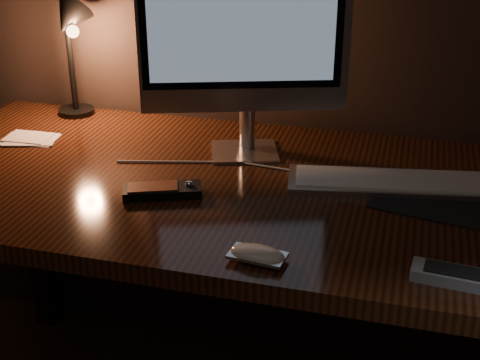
% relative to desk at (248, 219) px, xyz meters
% --- Properties ---
extents(desk, '(1.60, 0.75, 0.75)m').
position_rel_desk_xyz_m(desk, '(0.00, 0.00, 0.00)').
color(desk, '#3D1D0E').
rests_on(desk, ground).
extents(monitor, '(0.46, 0.19, 0.50)m').
position_rel_desk_xyz_m(monitor, '(-0.04, 0.09, 0.43)').
color(monitor, silver).
rests_on(monitor, desk).
extents(keyboard, '(0.50, 0.21, 0.02)m').
position_rel_desk_xyz_m(keyboard, '(0.34, 0.00, 0.14)').
color(keyboard, silver).
rests_on(keyboard, desk).
extents(mousepad, '(0.32, 0.27, 0.00)m').
position_rel_desk_xyz_m(mousepad, '(0.44, -0.04, 0.13)').
color(mousepad, black).
rests_on(mousepad, desk).
extents(mouse, '(0.11, 0.06, 0.02)m').
position_rel_desk_xyz_m(mouse, '(0.11, -0.38, 0.14)').
color(mouse, white).
rests_on(mouse, desk).
extents(media_remote, '(0.17, 0.12, 0.03)m').
position_rel_desk_xyz_m(media_remote, '(-0.14, -0.18, 0.14)').
color(media_remote, black).
rests_on(media_remote, desk).
extents(tv_remote, '(0.21, 0.07, 0.03)m').
position_rel_desk_xyz_m(tv_remote, '(0.48, -0.36, 0.14)').
color(tv_remote, gray).
rests_on(tv_remote, desk).
extents(papers, '(0.15, 0.11, 0.01)m').
position_rel_desk_xyz_m(papers, '(-0.58, 0.03, 0.13)').
color(papers, white).
rests_on(papers, desk).
extents(desk_lamp, '(0.15, 0.17, 0.34)m').
position_rel_desk_xyz_m(desk_lamp, '(-0.54, 0.22, 0.36)').
color(desk_lamp, black).
rests_on(desk_lamp, desk).
extents(cable, '(0.55, 0.03, 0.00)m').
position_rel_desk_xyz_m(cable, '(-0.03, -0.01, 0.13)').
color(cable, white).
rests_on(cable, desk).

